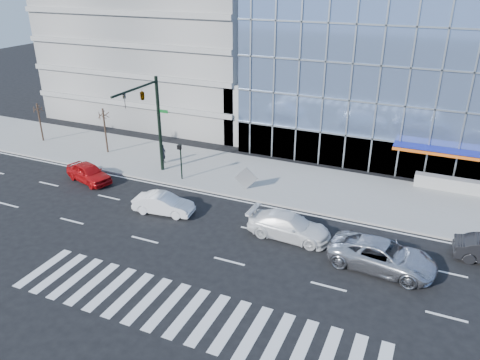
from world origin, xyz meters
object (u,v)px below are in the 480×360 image
object	(u,v)px
street_tree_near	(103,115)
white_suv	(289,226)
red_sedan	(89,173)
white_sedan	(164,204)
traffic_signal	(148,105)
tilted_panel	(246,178)
street_tree_far	(38,108)
pedestrian	(163,154)
ped_signal_post	(180,156)
silver_suv	(382,256)

from	to	relation	value
street_tree_near	white_suv	size ratio (longest dim) A/B	0.78
red_sedan	street_tree_near	bearing A→B (deg)	41.64
street_tree_near	white_sedan	xyz separation A→B (m)	(11.18, -7.89, -3.07)
street_tree_near	white_suv	xyz separation A→B (m)	(20.34, -7.41, -2.99)
traffic_signal	tilted_panel	xyz separation A→B (m)	(8.08, 0.78, -5.10)
traffic_signal	white_suv	world-z (taller)	traffic_signal
traffic_signal	white_sedan	world-z (taller)	traffic_signal
white_sedan	street_tree_far	bearing A→B (deg)	60.73
street_tree_near	street_tree_far	distance (m)	8.01
traffic_signal	street_tree_far	world-z (taller)	traffic_signal
tilted_panel	pedestrian	bearing A→B (deg)	151.09
street_tree_near	traffic_signal	bearing A→B (deg)	-22.71
pedestrian	tilted_panel	distance (m)	9.03
white_suv	red_sedan	bearing A→B (deg)	86.10
white_suv	red_sedan	size ratio (longest dim) A/B	1.22
ped_signal_post	red_sedan	xyz separation A→B (m)	(-6.81, -3.17, -1.38)
silver_suv	white_suv	bearing A→B (deg)	84.37
street_tree_near	white_sedan	distance (m)	14.03
white_suv	silver_suv	bearing A→B (deg)	-99.17
ped_signal_post	street_tree_near	size ratio (longest dim) A/B	0.71
street_tree_near	silver_suv	size ratio (longest dim) A/B	0.70
traffic_signal	silver_suv	world-z (taller)	traffic_signal
street_tree_far	pedestrian	world-z (taller)	street_tree_far
street_tree_near	white_sedan	bearing A→B (deg)	-35.23
white_sedan	ped_signal_post	bearing A→B (deg)	10.56
street_tree_near	red_sedan	size ratio (longest dim) A/B	0.95
traffic_signal	pedestrian	size ratio (longest dim) A/B	4.65
traffic_signal	street_tree_far	xyz separation A→B (m)	(-15.00, 2.93, -2.72)
traffic_signal	silver_suv	size ratio (longest dim) A/B	1.32
silver_suv	pedestrian	size ratio (longest dim) A/B	3.53
ped_signal_post	street_tree_near	distance (m)	9.97
street_tree_far	white_sedan	xyz separation A→B (m)	(19.18, -7.89, -2.73)
traffic_signal	ped_signal_post	world-z (taller)	traffic_signal
ped_signal_post	white_suv	distance (m)	11.95
white_suv	red_sedan	world-z (taller)	white_suv
white_suv	white_sedan	xyz separation A→B (m)	(-9.16, -0.48, -0.08)
white_suv	tilted_panel	distance (m)	7.44
street_tree_far	red_sedan	world-z (taller)	street_tree_far
traffic_signal	street_tree_far	distance (m)	15.53
street_tree_far	white_suv	world-z (taller)	street_tree_far
street_tree_near	red_sedan	bearing A→B (deg)	-64.84
ped_signal_post	red_sedan	distance (m)	7.64
tilted_panel	street_tree_near	bearing A→B (deg)	155.63
traffic_signal	white_suv	size ratio (longest dim) A/B	1.47
street_tree_near	white_suv	world-z (taller)	street_tree_near
street_tree_far	white_suv	size ratio (longest dim) A/B	0.71
ped_signal_post	white_sedan	xyz separation A→B (m)	(1.68, -5.34, -1.43)
street_tree_far	white_suv	bearing A→B (deg)	-14.66
street_tree_near	tilted_panel	xyz separation A→B (m)	(15.08, -2.15, -2.71)
street_tree_far	red_sedan	distance (m)	12.42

